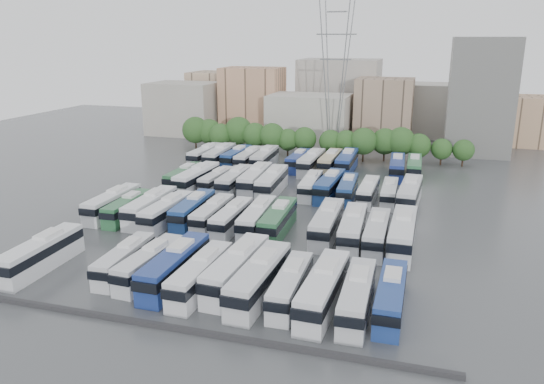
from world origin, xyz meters
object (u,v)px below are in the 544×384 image
(bus_r1_s10, at_px, (327,223))
(bus_r2_s9, at_px, (330,186))
(bus_r1_s6, at_px, (232,218))
(bus_r1_s12, at_px, (377,233))
(bus_r1_s11, at_px, (353,228))
(bus_r2_s10, at_px, (348,189))
(bus_r0_s12, at_px, (357,296))
(bus_r3_s1, at_px, (220,156))
(bus_r0_s10, at_px, (291,285))
(bus_r1_s13, at_px, (402,233))
(bus_r3_s0, at_px, (206,155))
(bus_r2_s4, at_px, (235,181))
(bus_r1_s2, at_px, (150,207))
(bus_r2_s3, at_px, (216,180))
(bus_r1_s3, at_px, (167,211))
(bus_r0_s1, at_px, (41,253))
(bus_r3_s6, at_px, (298,160))
(bus_r3_s13, at_px, (414,167))
(bus_r0_s11, at_px, (323,289))
(bus_r3_s7, at_px, (311,162))
(bus_r0_s5, at_px, (149,263))
(bus_r1_s1, at_px, (128,207))
(bus_r0_s7, at_px, (201,274))
(bus_r2_s6, at_px, (272,182))
(bus_r2_s1, at_px, (184,176))
(bus_r1_s0, at_px, (112,203))
(bus_r2_s12, at_px, (389,193))
(bus_r0_s4, at_px, (125,259))
(bus_r1_s5, at_px, (212,214))
(bus_r1_s7, at_px, (257,218))
(bus_r3_s12, at_px, (397,167))
(bus_r0_s8, at_px, (236,268))
(bus_r3_s3, at_px, (249,158))
(bus_r2_s5, at_px, (255,179))
(bus_r0_s9, at_px, (259,278))
(bus_r1_s4, at_px, (193,209))
(bus_r0_s6, at_px, (175,266))
(bus_r3_s9, at_px, (347,162))
(bus_r2_s11, at_px, (368,191))
(bus_r3_s2, at_px, (237,157))
(bus_r3_s4, at_px, (265,158))
(bus_r3_s8, at_px, (330,162))
(apartment_tower, at_px, (480,96))
(bus_r2_s13, at_px, (410,194))

(bus_r1_s10, xyz_separation_m, bus_r2_s9, (-3.20, 18.66, -0.06))
(bus_r1_s6, distance_m, bus_r1_s12, 20.02)
(bus_r1_s11, xyz_separation_m, bus_r2_s10, (-3.68, 19.11, -0.21))
(bus_r0_s12, bearing_deg, bus_r1_s10, 107.86)
(bus_r1_s12, height_order, bus_r3_s1, bus_r3_s1)
(bus_r0_s10, distance_m, bus_r0_s12, 6.85)
(bus_r1_s13, height_order, bus_r3_s0, bus_r1_s13)
(bus_r2_s9, bearing_deg, bus_r2_s4, -172.12)
(bus_r1_s2, relative_size, bus_r2_s3, 1.16)
(bus_r1_s3, xyz_separation_m, bus_r1_s12, (29.79, -0.05, 0.00))
(bus_r0_s1, bearing_deg, bus_r3_s6, 72.50)
(bus_r3_s6, relative_size, bus_r3_s13, 0.95)
(bus_r0_s11, height_order, bus_r3_s7, bus_r0_s11)
(bus_r0_s5, height_order, bus_r1_s1, bus_r0_s5)
(bus_r0_s7, relative_size, bus_r2_s6, 0.90)
(bus_r1_s10, distance_m, bus_r2_s1, 34.40)
(bus_r1_s0, bearing_deg, bus_r2_s12, 25.07)
(bus_r0_s4, distance_m, bus_r3_s13, 62.27)
(bus_r0_s10, xyz_separation_m, bus_r1_s5, (-16.46, 18.64, 0.00))
(bus_r1_s7, height_order, bus_r3_s12, bus_r3_s12)
(bus_r0_s8, xyz_separation_m, bus_r3_s3, (-16.67, 52.17, -0.17))
(bus_r0_s5, bearing_deg, bus_r2_s10, 68.54)
(bus_r2_s5, bearing_deg, bus_r0_s9, -73.80)
(bus_r1_s4, xyz_separation_m, bus_r1_s12, (26.65, -1.96, 0.02))
(bus_r0_s6, xyz_separation_m, bus_r3_s9, (10.01, 55.16, 0.04))
(bus_r1_s1, distance_m, bus_r2_s11, 38.10)
(bus_r0_s6, distance_m, bus_r3_s9, 56.06)
(bus_r1_s11, bearing_deg, bus_r0_s4, -146.87)
(bus_r2_s3, relative_size, bus_r2_s9, 0.86)
(bus_r0_s6, height_order, bus_r1_s12, bus_r0_s6)
(bus_r0_s1, height_order, bus_r1_s5, bus_r0_s1)
(bus_r1_s4, height_order, bus_r2_s6, bus_r2_s6)
(bus_r0_s7, xyz_separation_m, bus_r2_s11, (13.08, 37.24, -0.15))
(bus_r0_s4, relative_size, bus_r0_s7, 0.91)
(bus_r1_s4, bearing_deg, bus_r1_s3, -151.07)
(bus_r0_s6, height_order, bus_r2_s1, bus_r0_s6)
(bus_r2_s1, distance_m, bus_r2_s4, 9.91)
(bus_r1_s1, height_order, bus_r3_s2, bus_r3_s2)
(bus_r0_s9, height_order, bus_r3_s4, bus_r0_s9)
(bus_r1_s1, height_order, bus_r3_s9, bus_r3_s9)
(bus_r1_s7, height_order, bus_r1_s11, bus_r1_s11)
(bus_r0_s5, relative_size, bus_r0_s9, 0.87)
(bus_r1_s7, xyz_separation_m, bus_r3_s8, (3.23, 36.93, 0.03))
(bus_r2_s12, bearing_deg, bus_r3_s3, 149.50)
(bus_r1_s7, bearing_deg, bus_r2_s10, 59.88)
(bus_r0_s6, bearing_deg, bus_r1_s4, 109.47)
(bus_r2_s10, bearing_deg, apartment_tower, 60.67)
(bus_r2_s13, bearing_deg, bus_r1_s0, -154.71)
(bus_r1_s1, distance_m, bus_r1_s2, 3.45)
(bus_r1_s12, relative_size, bus_r2_s13, 0.91)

